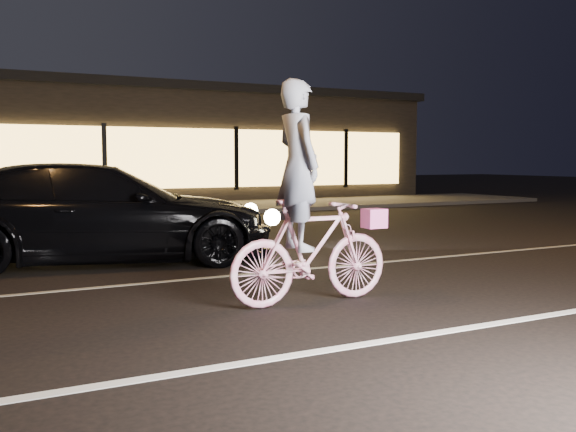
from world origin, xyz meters
TOP-DOWN VIEW (x-y plane):
  - ground at (0.00, 0.00)m, footprint 90.00×90.00m
  - lane_stripe_near at (0.00, -1.50)m, footprint 60.00×0.12m
  - lane_stripe_far at (0.00, 2.00)m, footprint 60.00×0.10m
  - sidewalk at (0.00, 13.00)m, footprint 30.00×4.00m
  - storefront at (0.00, 18.97)m, footprint 25.40×8.42m
  - cyclist at (-0.81, 0.07)m, footprint 1.91×0.66m
  - sedan at (-2.27, 3.87)m, footprint 5.49×3.00m

SIDE VIEW (x-z plane):
  - ground at x=0.00m, z-range 0.00..0.00m
  - lane_stripe_near at x=0.00m, z-range 0.00..0.01m
  - lane_stripe_far at x=0.00m, z-range 0.00..0.01m
  - sidewalk at x=0.00m, z-range 0.00..0.12m
  - sedan at x=-2.27m, z-range 0.00..1.51m
  - cyclist at x=-0.81m, z-range -0.35..2.06m
  - storefront at x=0.00m, z-range 0.05..4.25m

